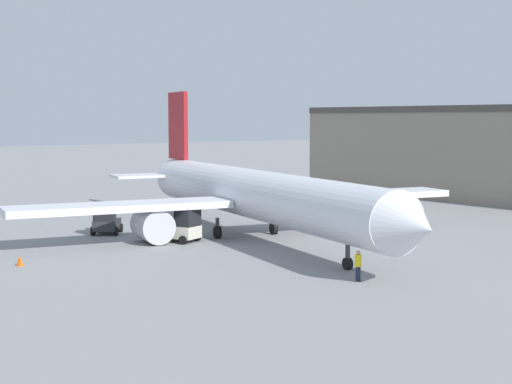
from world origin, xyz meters
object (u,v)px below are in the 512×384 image
Objects in this scene: belt_loader_truck at (106,221)px; safety_cone_far at (21,261)px; safety_cone_near at (19,261)px; airplane at (250,195)px; ground_crew_worker at (358,265)px; baggage_tug at (181,227)px.

belt_loader_truck is 13.08m from safety_cone_far.
safety_cone_near is 0.15m from safety_cone_far.
airplane is 74.91× the size of safety_cone_far.
airplane is 16.69m from ground_crew_worker.
baggage_tug is (-17.24, -0.48, 0.19)m from ground_crew_worker.
ground_crew_worker is 24.01m from belt_loader_truck.
safety_cone_far is at bearing -103.96° from baggage_tug.
safety_cone_far is (8.59, -9.84, -0.74)m from belt_loader_truck.
baggage_tug is at bearing 98.53° from safety_cone_near.
baggage_tug is 7.06m from belt_loader_truck.
airplane is 5.66m from baggage_tug.
ground_crew_worker is 0.53× the size of belt_loader_truck.
baggage_tug is at bearing 60.39° from belt_loader_truck.
safety_cone_near is at bearing -7.82° from ground_crew_worker.
baggage_tug is at bearing -93.03° from airplane.
baggage_tug is 12.62m from safety_cone_far.
safety_cone_near is at bearing -104.66° from baggage_tug.
ground_crew_worker is at bearing -21.58° from baggage_tug.
belt_loader_truck is at bearing 178.33° from baggage_tug.
ground_crew_worker is 19.97m from safety_cone_far.
airplane reaches higher than baggage_tug.
safety_cone_near is (-15.37, -12.94, -0.62)m from ground_crew_worker.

